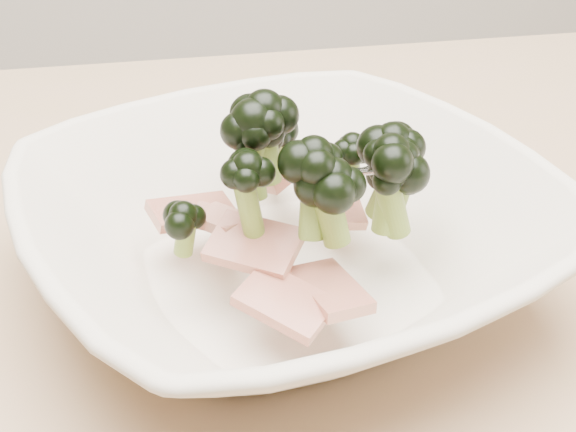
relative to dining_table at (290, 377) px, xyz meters
name	(u,v)px	position (x,y,z in m)	size (l,w,h in m)	color
dining_table	(290,377)	(0.00, 0.00, 0.00)	(1.20, 0.80, 0.75)	tan
broccoli_dish	(290,226)	(0.00, -0.02, 0.14)	(0.40, 0.40, 0.13)	beige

